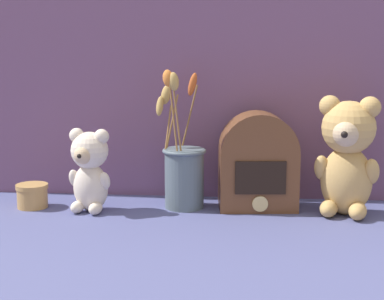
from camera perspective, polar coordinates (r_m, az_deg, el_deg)
ground_plane at (r=1.45m, az=-0.07°, el=-6.09°), size 4.00×4.00×0.00m
backdrop_wall at (r=1.56m, az=0.49°, el=9.88°), size 1.34×0.02×0.80m
teddy_bear_large at (r=1.45m, az=14.82°, el=-0.35°), size 0.16×0.15×0.29m
teddy_bear_medium at (r=1.46m, az=-9.90°, el=-1.79°), size 0.11×0.10×0.21m
flower_vase at (r=1.47m, az=-0.84°, el=-1.91°), size 0.13×0.13×0.35m
vintage_radio at (r=1.47m, az=6.41°, el=-1.30°), size 0.20×0.13×0.24m
decorative_tin_tall at (r=1.54m, az=-15.23°, el=-4.29°), size 0.08×0.08×0.06m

